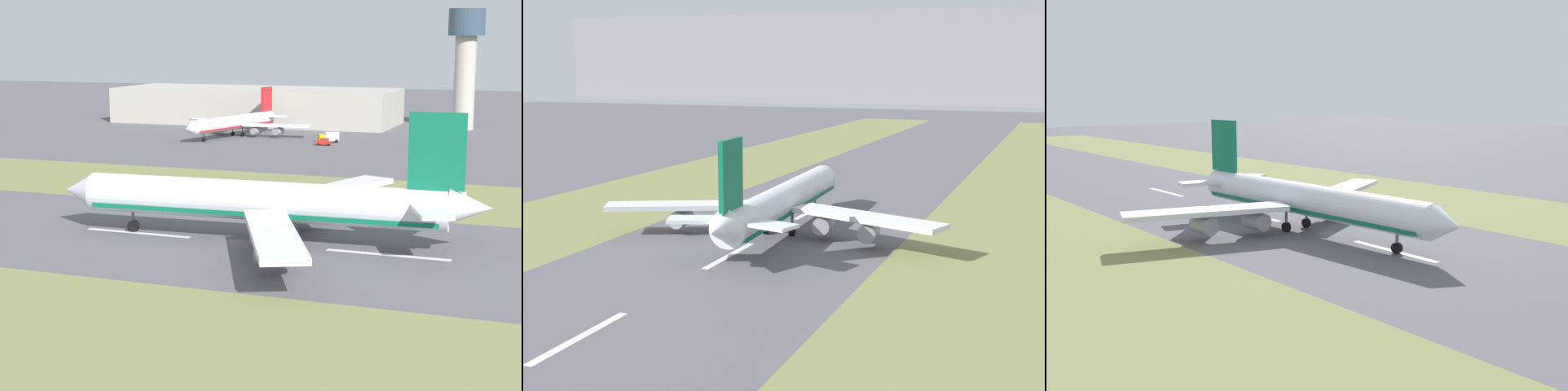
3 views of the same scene
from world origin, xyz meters
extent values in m
plane|color=#56565B|center=(0.00, 0.00, 0.00)|extent=(800.00, 800.00, 0.00)
cube|color=olive|center=(-45.00, 0.00, 0.00)|extent=(40.00, 600.00, 0.01)
cube|color=olive|center=(45.00, 0.00, 0.00)|extent=(40.00, 600.00, 0.01)
cube|color=silver|center=(0.00, -63.51, 0.01)|extent=(1.20, 18.00, 0.01)
cube|color=silver|center=(0.00, -23.51, 0.01)|extent=(1.20, 18.00, 0.01)
cube|color=silver|center=(0.00, 16.49, 0.01)|extent=(1.20, 18.00, 0.01)
cylinder|color=silver|center=(1.90, -3.51, 6.20)|extent=(9.09, 56.25, 6.00)
cone|color=silver|center=(0.21, 26.94, 6.20)|extent=(6.15, 5.32, 5.88)
cone|color=silver|center=(3.61, -34.47, 7.00)|extent=(5.42, 6.27, 5.10)
cube|color=#0F6647|center=(1.90, -3.51, 4.55)|extent=(8.67, 53.99, 0.70)
cube|color=silver|center=(-15.18, -11.69, 5.30)|extent=(28.80, 17.77, 0.90)
cube|color=silver|center=(19.77, -9.75, 5.30)|extent=(29.38, 15.04, 0.90)
cylinder|color=#93939E|center=(-6.87, -8.01, 2.85)|extent=(3.46, 4.97, 3.20)
cylinder|color=#93939E|center=(-15.66, -12.00, 2.85)|extent=(3.46, 4.97, 3.20)
cylinder|color=#93939E|center=(11.10, -7.01, 2.85)|extent=(3.46, 4.97, 3.20)
cylinder|color=#93939E|center=(20.28, -10.00, 2.85)|extent=(3.46, 4.97, 3.20)
cube|color=#0F6647|center=(3.34, -29.47, 14.70)|extent=(1.24, 8.03, 11.00)
cube|color=silver|center=(-2.15, -29.78, 7.20)|extent=(10.91, 7.72, 0.60)
cube|color=silver|center=(8.83, -29.17, 7.20)|extent=(10.79, 6.81, 0.60)
cylinder|color=#59595E|center=(0.72, 17.73, 2.50)|extent=(0.50, 0.50, 3.20)
cylinder|color=black|center=(0.72, 17.73, 0.90)|extent=(1.00, 1.85, 1.80)
cylinder|color=#59595E|center=(-0.53, -6.65, 2.50)|extent=(0.50, 0.50, 3.20)
cylinder|color=black|center=(-0.53, -6.65, 0.90)|extent=(1.00, 1.85, 1.80)
cylinder|color=#59595E|center=(4.66, -6.37, 2.50)|extent=(0.50, 0.50, 3.20)
cylinder|color=black|center=(4.66, -6.37, 0.90)|extent=(1.00, 1.85, 1.80)
cube|color=gray|center=(0.00, 520.00, 38.07)|extent=(800.00, 120.00, 76.13)
camera|label=1|loc=(-119.02, -48.80, 30.58)|focal=60.00mm
camera|label=2|loc=(51.78, -129.55, 31.16)|focal=50.00mm
camera|label=3|loc=(74.29, 81.93, 25.83)|focal=42.00mm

